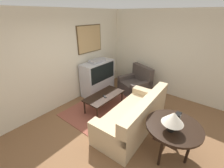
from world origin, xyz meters
The scene contains 12 objects.
ground_plane centered at (0.00, 0.00, 0.00)m, with size 12.00×12.00×0.00m, color brown.
wall_back centered at (0.02, 2.13, 1.36)m, with size 12.00×0.10×2.70m.
wall_right centered at (2.63, 0.00, 1.35)m, with size 0.06×12.00×2.70m.
area_rug centered at (0.54, 0.91, 0.01)m, with size 2.17×1.76×0.01m.
tv centered at (1.16, 1.79, 0.58)m, with size 1.19×0.51×1.21m.
couch centered at (0.38, -0.13, 0.32)m, with size 2.13×1.00×0.91m.
armchair centered at (1.97, 0.77, 0.30)m, with size 1.11×1.17×0.94m.
coffee_table centered at (0.55, 0.98, 0.40)m, with size 1.19×0.58×0.44m.
console_table centered at (0.16, -1.08, 0.65)m, with size 1.01×1.01×0.72m.
table_lamp centered at (-0.01, -1.07, 0.99)m, with size 0.37×0.37×0.38m.
mantel_clock centered at (0.33, -1.08, 0.80)m, with size 0.15×0.10×0.17m.
remote centered at (0.49, 0.90, 0.45)m, with size 0.10×0.17×0.02m.
Camera 1 is at (-2.21, -1.53, 2.57)m, focal length 24.00 mm.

